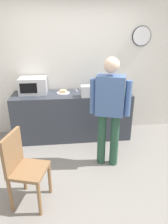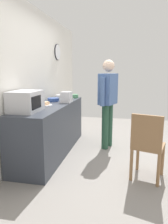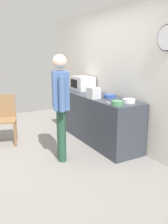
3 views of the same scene
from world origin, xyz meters
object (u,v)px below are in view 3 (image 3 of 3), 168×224
Objects in this scene: person_standing at (61,100)px; wooden_chair at (5,117)px; sandwich_plate at (93,93)px; salad_bowl at (110,96)px; microwave at (83,83)px; toaster at (94,93)px; fork_utensil at (107,95)px; spoon_utensil at (108,102)px; mixing_bowl at (129,101)px; cereal_bowl at (117,103)px.

wooden_chair is (-1.18, -0.65, -0.46)m from person_standing.
wooden_chair is (-0.52, -1.65, -0.40)m from sandwich_plate.
person_standing is (0.14, -1.04, 0.05)m from salad_bowl.
microwave is 1.03m from toaster.
sandwich_plate is at bearing -150.97° from fork_utensil.
toaster is (-0.09, -0.29, 0.07)m from salad_bowl.
sandwich_plate reaches higher than fork_utensil.
fork_utensil is 1.00× the size of spoon_utensil.
person_standing reaches higher than mixing_bowl.
cereal_bowl is at bearing -10.12° from microwave.
sandwich_plate is at bearing -6.86° from microwave.
microwave is at bearing 173.14° from sandwich_plate.
sandwich_plate and salad_bowl have the same top height.
microwave reaches higher than sandwich_plate.
fork_utensil is at bearing 108.97° from person_standing.
toaster reaches higher than spoon_utensil.
cereal_bowl is at bearing -24.39° from salad_bowl.
wooden_chair is (-1.04, -1.69, -0.41)m from salad_bowl.
spoon_utensil is at bearing 45.60° from wooden_chair.
mixing_bowl is at bearing 2.17° from salad_bowl.
salad_bowl is 1.05m from person_standing.
sandwich_plate is 1.20m from person_standing.
toaster is 1.29× the size of fork_utensil.
microwave is 1.46m from spoon_utensil.
cereal_bowl reaches higher than spoon_utensil.
toaster reaches higher than cereal_bowl.
person_standing is at bearing -104.98° from spoon_utensil.
mixing_bowl reaches higher than spoon_utensil.
fork_utensil is (0.82, 0.08, -0.15)m from microwave.
person_standing is at bearing -41.39° from microwave.
toaster reaches higher than mixing_bowl.
fork_utensil is at bearing 156.56° from salad_bowl.
salad_bowl is at bearing -1.57° from microwave.
wooden_chair is (-1.39, -1.42, -0.39)m from spoon_utensil.
toaster is at bearing -18.09° from microwave.
toaster is (0.42, -0.25, 0.08)m from sandwich_plate.
spoon_utensil is (-0.17, -0.30, -0.03)m from mixing_bowl.
mixing_bowl is at bearing 59.72° from spoon_utensil.
salad_bowl reaches higher than wooden_chair.
salad_bowl is at bearing 72.73° from toaster.
sandwich_plate is at bearing 168.27° from cereal_bowl.
spoon_utensil is 0.10× the size of person_standing.
toaster reaches higher than sandwich_plate.
fork_utensil is 0.10× the size of person_standing.
spoon_utensil is (0.35, -0.28, -0.03)m from salad_bowl.
microwave is at bearing 138.61° from person_standing.
fork_utensil is at bearing 173.44° from mixing_bowl.
fork_utensil is at bearing 29.03° from sandwich_plate.
person_standing is (-0.38, -1.06, 0.05)m from mixing_bowl.
microwave is 1.69m from cereal_bowl.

